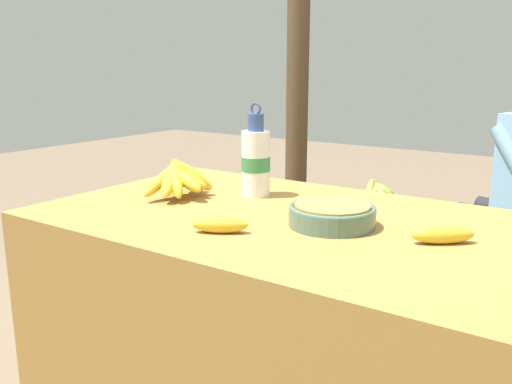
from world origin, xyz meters
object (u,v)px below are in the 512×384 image
Objects in this scene: banana_bunch_green at (377,189)px; support_post_near at (298,40)px; serving_bowl at (332,214)px; water_bottle at (256,161)px; wooden_bench at (458,225)px; loose_banana_side at (442,235)px; banana_bunch_ripe at (181,177)px; loose_banana_front at (220,225)px.

support_post_near reaches higher than banana_bunch_green.
banana_bunch_green is (-0.44, 1.43, -0.25)m from serving_bowl.
water_bottle is 1.38m from wooden_bench.
loose_banana_side is at bearing -63.23° from banana_bunch_green.
banana_bunch_green is 1.03m from support_post_near.
loose_banana_side is 1.60m from banana_bunch_green.
serving_bowl reaches higher than wooden_bench.
water_bottle is 1.24× the size of banana_bunch_green.
serving_bowl is 0.76× the size of water_bottle.
wooden_bench is at bearing 75.05° from water_bottle.
wooden_bench is (-0.01, 1.42, -0.38)m from serving_bowl.
wooden_bench is 6.92× the size of banana_bunch_green.
serving_bowl reaches higher than banana_bunch_green.
banana_bunch_ripe is at bearing -110.13° from wooden_bench.
loose_banana_side is (0.48, 0.22, 0.00)m from loose_banana_front.
loose_banana_side is at bearing -50.98° from support_post_near.
serving_bowl is at bearing -72.96° from banana_bunch_green.
banana_bunch_ripe is 1.12× the size of banana_bunch_green.
loose_banana_front is (0.33, -0.23, -0.04)m from banana_bunch_ripe.
loose_banana_front is at bearing -34.48° from banana_bunch_ripe.
water_bottle is 0.12× the size of support_post_near.
loose_banana_front is 1.68m from wooden_bench.
support_post_near is (-1.07, 1.67, 0.52)m from serving_bowl.
water_bottle reaches higher than serving_bowl.
support_post_near reaches higher than wooden_bench.
wooden_bench is 0.44m from banana_bunch_green.
water_bottle is at bearing 166.10° from loose_banana_side.
serving_bowl is 0.39m from water_bottle.
serving_bowl is at bearing -1.80° from banana_bunch_ripe.
support_post_near is at bearing 108.08° from banana_bunch_ripe.
water_bottle reaches higher than banana_bunch_ripe.
water_bottle reaches higher than loose_banana_front.
support_post_near is at bearing 158.67° from banana_bunch_green.
support_post_near is at bearing 114.81° from loose_banana_front.
banana_bunch_green is (-0.71, 1.41, -0.24)m from loose_banana_side.
banana_bunch_ripe is 0.53m from serving_bowl.
banana_bunch_green is at bearing 98.25° from loose_banana_front.
banana_bunch_green is (-0.42, 0.00, 0.13)m from wooden_bench.
support_post_near is at bearing 115.57° from water_bottle.
serving_bowl is at bearing 46.35° from loose_banana_front.
banana_bunch_ripe is at bearing 179.65° from loose_banana_side.
banana_bunch_ripe is at bearing 178.20° from serving_bowl.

